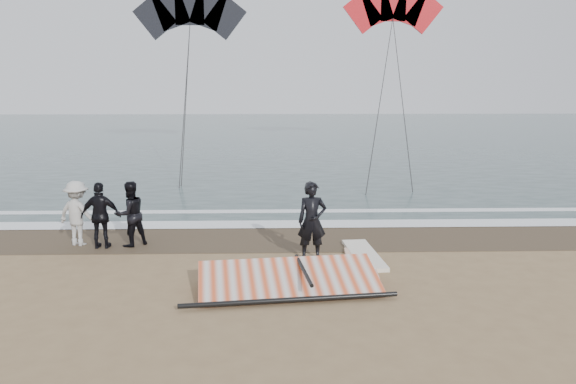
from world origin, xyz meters
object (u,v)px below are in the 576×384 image
object	(u,v)px
board_cream	(364,255)
sail_rig	(286,279)
board_white	(360,263)
man_main	(312,221)

from	to	relation	value
board_cream	sail_rig	size ratio (longest dim) A/B	0.55
sail_rig	board_white	bearing A→B (deg)	38.39
man_main	board_white	size ratio (longest dim) A/B	0.86
man_main	board_white	distance (m)	1.53
board_cream	board_white	bearing A→B (deg)	-110.59
board_white	sail_rig	world-z (taller)	sail_rig
board_white	man_main	bearing A→B (deg)	159.40
man_main	sail_rig	bearing A→B (deg)	-114.42
man_main	board_cream	size ratio (longest dim) A/B	0.81
man_main	board_white	xyz separation A→B (m)	(1.12, -0.50, -0.92)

